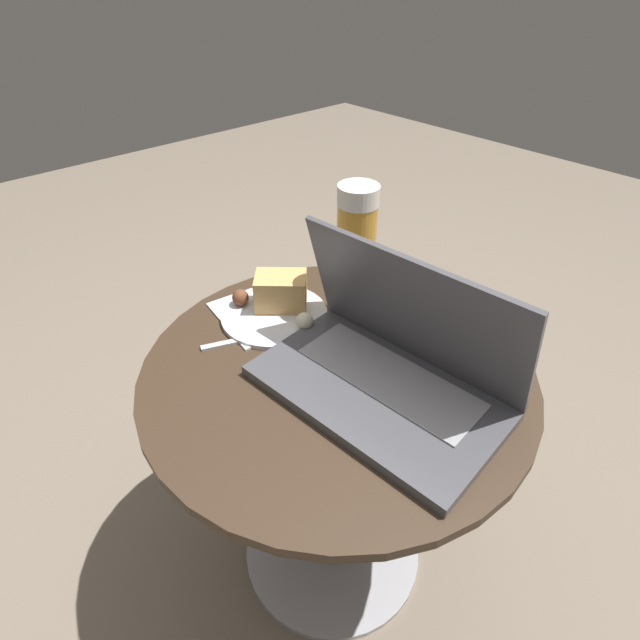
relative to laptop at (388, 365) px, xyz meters
The scene contains 7 objects.
ground_plane 0.63m from the laptop, 166.80° to the right, with size 6.00×6.00×0.00m, color #726656.
table 0.24m from the laptop, 166.80° to the right, with size 0.65×0.65×0.57m.
napkin 0.30m from the laptop, behind, with size 0.18×0.14×0.00m.
laptop is the anchor object (origin of this frame).
beer_glass 0.22m from the laptop, 149.73° to the left, with size 0.07×0.07×0.25m.
snack_plate 0.27m from the laptop, behind, with size 0.20×0.20×0.07m.
fork 0.25m from the laptop, 163.44° to the right, with size 0.09×0.17×0.00m.
Camera 1 is at (0.44, -0.44, 1.13)m, focal length 28.00 mm.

